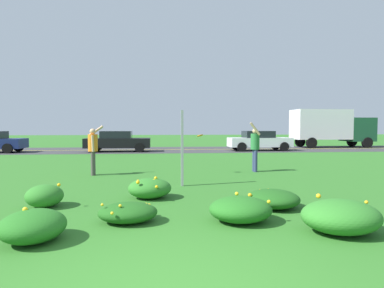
{
  "coord_description": "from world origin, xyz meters",
  "views": [
    {
      "loc": [
        -0.1,
        -3.28,
        1.73
      ],
      "look_at": [
        1.27,
        9.79,
        1.07
      ],
      "focal_mm": 31.43,
      "sensor_mm": 36.0,
      "label": 1
    }
  ],
  "objects_px": {
    "person_thrower_orange_shirt": "(93,147)",
    "car_white_center_right": "(259,141)",
    "sign_post_near_path": "(182,148)",
    "frisbee_orange": "(200,136)",
    "car_black_center_left": "(118,141)",
    "person_catcher_green_shirt": "(255,146)",
    "box_truck_dark_green": "(330,126)"
  },
  "relations": [
    {
      "from": "person_thrower_orange_shirt",
      "to": "car_white_center_right",
      "type": "height_order",
      "value": "person_thrower_orange_shirt"
    },
    {
      "from": "sign_post_near_path",
      "to": "frisbee_orange",
      "type": "distance_m",
      "value": 2.61
    },
    {
      "from": "frisbee_orange",
      "to": "car_white_center_right",
      "type": "bearing_deg",
      "value": 63.37
    },
    {
      "from": "car_black_center_left",
      "to": "person_catcher_green_shirt",
      "type": "bearing_deg",
      "value": -60.13
    },
    {
      "from": "person_thrower_orange_shirt",
      "to": "car_white_center_right",
      "type": "bearing_deg",
      "value": 50.06
    },
    {
      "from": "person_thrower_orange_shirt",
      "to": "box_truck_dark_green",
      "type": "relative_size",
      "value": 0.27
    },
    {
      "from": "person_catcher_green_shirt",
      "to": "car_black_center_left",
      "type": "bearing_deg",
      "value": 119.87
    },
    {
      "from": "sign_post_near_path",
      "to": "frisbee_orange",
      "type": "height_order",
      "value": "sign_post_near_path"
    },
    {
      "from": "person_catcher_green_shirt",
      "to": "frisbee_orange",
      "type": "xyz_separation_m",
      "value": [
        -2.2,
        -0.41,
        0.4
      ]
    },
    {
      "from": "frisbee_orange",
      "to": "car_black_center_left",
      "type": "distance_m",
      "value": 12.56
    },
    {
      "from": "person_thrower_orange_shirt",
      "to": "person_catcher_green_shirt",
      "type": "bearing_deg",
      "value": 2.88
    },
    {
      "from": "frisbee_orange",
      "to": "car_black_center_left",
      "type": "height_order",
      "value": "frisbee_orange"
    },
    {
      "from": "frisbee_orange",
      "to": "box_truck_dark_green",
      "type": "height_order",
      "value": "box_truck_dark_green"
    },
    {
      "from": "box_truck_dark_green",
      "to": "person_thrower_orange_shirt",
      "type": "bearing_deg",
      "value": -138.74
    },
    {
      "from": "person_thrower_orange_shirt",
      "to": "box_truck_dark_green",
      "type": "distance_m",
      "value": 22.68
    },
    {
      "from": "frisbee_orange",
      "to": "car_black_center_left",
      "type": "bearing_deg",
      "value": 110.18
    },
    {
      "from": "person_catcher_green_shirt",
      "to": "car_white_center_right",
      "type": "height_order",
      "value": "person_catcher_green_shirt"
    },
    {
      "from": "person_thrower_orange_shirt",
      "to": "box_truck_dark_green",
      "type": "xyz_separation_m",
      "value": [
        17.04,
        14.95,
        0.79
      ]
    },
    {
      "from": "car_black_center_left",
      "to": "box_truck_dark_green",
      "type": "xyz_separation_m",
      "value": [
        17.5,
        3.28,
        1.06
      ]
    },
    {
      "from": "car_white_center_right",
      "to": "box_truck_dark_green",
      "type": "relative_size",
      "value": 0.67
    },
    {
      "from": "box_truck_dark_green",
      "to": "person_catcher_green_shirt",
      "type": "bearing_deg",
      "value": -126.85
    },
    {
      "from": "sign_post_near_path",
      "to": "car_black_center_left",
      "type": "xyz_separation_m",
      "value": [
        -3.48,
        14.22,
        -0.37
      ]
    },
    {
      "from": "sign_post_near_path",
      "to": "box_truck_dark_green",
      "type": "xyz_separation_m",
      "value": [
        14.02,
        17.5,
        0.69
      ]
    },
    {
      "from": "frisbee_orange",
      "to": "box_truck_dark_green",
      "type": "relative_size",
      "value": 0.04
    },
    {
      "from": "frisbee_orange",
      "to": "person_thrower_orange_shirt",
      "type": "bearing_deg",
      "value": 178.4
    },
    {
      "from": "person_catcher_green_shirt",
      "to": "frisbee_orange",
      "type": "height_order",
      "value": "person_catcher_green_shirt"
    },
    {
      "from": "person_thrower_orange_shirt",
      "to": "box_truck_dark_green",
      "type": "bearing_deg",
      "value": 41.26
    },
    {
      "from": "person_thrower_orange_shirt",
      "to": "car_white_center_right",
      "type": "distance_m",
      "value": 15.22
    },
    {
      "from": "person_thrower_orange_shirt",
      "to": "person_catcher_green_shirt",
      "type": "height_order",
      "value": "person_catcher_green_shirt"
    },
    {
      "from": "person_catcher_green_shirt",
      "to": "box_truck_dark_green",
      "type": "bearing_deg",
      "value": 53.15
    },
    {
      "from": "frisbee_orange",
      "to": "sign_post_near_path",
      "type": "bearing_deg",
      "value": -108.98
    },
    {
      "from": "sign_post_near_path",
      "to": "box_truck_dark_green",
      "type": "bearing_deg",
      "value": 51.31
    }
  ]
}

